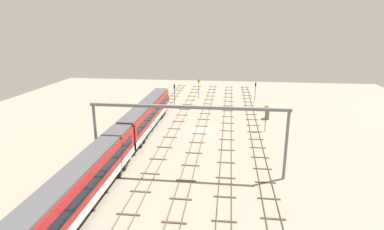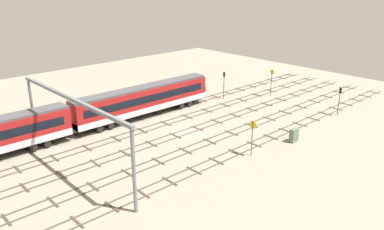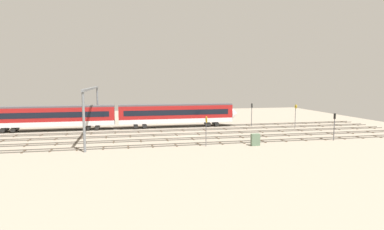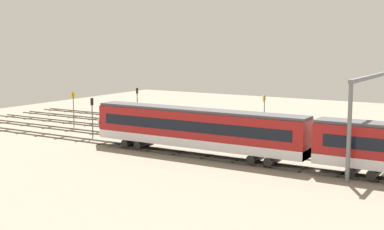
# 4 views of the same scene
# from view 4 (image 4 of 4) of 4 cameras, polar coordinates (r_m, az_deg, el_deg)

# --- Properties ---
(ground_plane) EXTENTS (99.05, 99.05, 0.00)m
(ground_plane) POSITION_cam_4_polar(r_m,az_deg,el_deg) (62.58, 4.48, -2.85)
(ground_plane) COLOR gray
(track_near_foreground) EXTENTS (83.05, 2.40, 0.16)m
(track_near_foreground) POSITION_cam_4_polar(r_m,az_deg,el_deg) (70.87, 7.90, -1.56)
(track_near_foreground) COLOR #59544C
(track_near_foreground) RESTS_ON ground
(track_second_near) EXTENTS (83.05, 2.40, 0.16)m
(track_second_near) POSITION_cam_4_polar(r_m,az_deg,el_deg) (66.68, 6.30, -2.14)
(track_second_near) COLOR #59544C
(track_second_near) RESTS_ON ground
(track_middle) EXTENTS (83.05, 2.40, 0.16)m
(track_middle) POSITION_cam_4_polar(r_m,az_deg,el_deg) (62.56, 4.48, -2.79)
(track_middle) COLOR #59544C
(track_middle) RESTS_ON ground
(track_second_far) EXTENTS (83.05, 2.40, 0.16)m
(track_second_far) POSITION_cam_4_polar(r_m,az_deg,el_deg) (58.52, 2.41, -3.53)
(track_second_far) COLOR #59544C
(track_second_far) RESTS_ON ground
(track_with_train) EXTENTS (83.05, 2.40, 0.16)m
(track_with_train) POSITION_cam_4_polar(r_m,az_deg,el_deg) (54.58, 0.03, -4.37)
(track_with_train) COLOR #59544C
(track_with_train) RESTS_ON ground
(train) EXTENTS (50.40, 3.24, 4.80)m
(train) POSITION_cam_4_polar(r_m,az_deg,el_deg) (48.91, 12.46, -2.92)
(train) COLOR maroon
(train) RESTS_ON ground
(overhead_gantry) EXTENTS (0.40, 23.76, 8.73)m
(overhead_gantry) POSITION_cam_4_polar(r_m,az_deg,el_deg) (56.10, 20.02, 2.48)
(overhead_gantry) COLOR slate
(overhead_gantry) RESTS_ON ground
(speed_sign_near_foreground) EXTENTS (0.14, 0.88, 5.00)m
(speed_sign_near_foreground) POSITION_cam_4_polar(r_m,az_deg,el_deg) (73.57, -12.95, 1.14)
(speed_sign_near_foreground) COLOR #4C4C51
(speed_sign_near_foreground) RESTS_ON ground
(speed_sign_mid_trackside) EXTENTS (0.14, 1.01, 4.58)m
(speed_sign_mid_trackside) POSITION_cam_4_polar(r_m,az_deg,el_deg) (72.37, 7.97, 1.03)
(speed_sign_mid_trackside) COLOR #4C4C51
(speed_sign_mid_trackside) RESTS_ON ground
(signal_light_trackside_approach) EXTENTS (0.31, 0.32, 4.99)m
(signal_light_trackside_approach) POSITION_cam_4_polar(r_m,az_deg,el_deg) (64.92, -10.95, 0.32)
(signal_light_trackside_approach) COLOR #4C4C51
(signal_light_trackside_approach) RESTS_ON ground
(signal_light_trackside_departure) EXTENTS (0.31, 0.32, 4.53)m
(signal_light_trackside_departure) POSITION_cam_4_polar(r_m,az_deg,el_deg) (83.38, -6.07, 1.92)
(signal_light_trackside_departure) COLOR #4C4C51
(signal_light_trackside_departure) RESTS_ON ground
(relay_cabinet) EXTENTS (1.34, 0.66, 1.85)m
(relay_cabinet) POSITION_cam_4_polar(r_m,az_deg,el_deg) (76.91, 3.16, -0.10)
(relay_cabinet) COLOR #597259
(relay_cabinet) RESTS_ON ground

